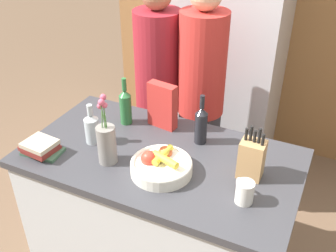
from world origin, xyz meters
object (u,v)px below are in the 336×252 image
(refrigerator, at_px, (226,51))
(cereal_box, at_px, (162,106))
(knife_block, at_px, (252,158))
(person_at_sink, at_px, (158,87))
(bottle_oil, at_px, (201,124))
(bottle_vinegar, at_px, (92,128))
(flower_vase, at_px, (107,142))
(book_stack, at_px, (41,148))
(bottle_wine, at_px, (125,106))
(fruit_bowl, at_px, (161,165))
(coffee_mug, at_px, (244,192))
(person_in_blue, at_px, (201,91))

(refrigerator, bearing_deg, cereal_box, -89.14)
(knife_block, relative_size, person_at_sink, 0.16)
(bottle_oil, distance_m, bottle_vinegar, 0.57)
(flower_vase, relative_size, book_stack, 1.79)
(knife_block, distance_m, bottle_vinegar, 0.84)
(bottle_vinegar, bearing_deg, bottle_wine, 76.35)
(flower_vase, xyz_separation_m, cereal_box, (0.10, 0.42, 0.02))
(flower_vase, height_order, bottle_wine, flower_vase)
(flower_vase, bearing_deg, cereal_box, 77.06)
(fruit_bowl, relative_size, bottle_vinegar, 1.32)
(fruit_bowl, relative_size, coffee_mug, 2.83)
(bottle_vinegar, xyz_separation_m, person_in_blue, (0.31, 0.78, -0.08))
(fruit_bowl, bearing_deg, cereal_box, 115.12)
(bottle_wine, distance_m, person_in_blue, 0.60)
(refrigerator, distance_m, coffee_mug, 1.72)
(fruit_bowl, xyz_separation_m, flower_vase, (-0.27, -0.04, 0.07))
(bottle_oil, bearing_deg, refrigerator, 102.19)
(flower_vase, distance_m, coffee_mug, 0.69)
(cereal_box, xyz_separation_m, bottle_wine, (-0.20, -0.06, -0.02))
(knife_block, height_order, person_in_blue, person_in_blue)
(flower_vase, height_order, bottle_oil, flower_vase)
(book_stack, height_order, bottle_vinegar, bottle_vinegar)
(refrigerator, bearing_deg, person_at_sink, -107.99)
(fruit_bowl, bearing_deg, coffee_mug, -3.85)
(refrigerator, height_order, flower_vase, refrigerator)
(cereal_box, height_order, person_in_blue, person_in_blue)
(fruit_bowl, distance_m, bottle_oil, 0.33)
(cereal_box, xyz_separation_m, coffee_mug, (0.59, -0.41, -0.08))
(knife_block, relative_size, bottle_oil, 0.95)
(fruit_bowl, bearing_deg, knife_block, 21.68)
(refrigerator, height_order, bottle_oil, refrigerator)
(refrigerator, distance_m, bottle_vinegar, 1.52)
(refrigerator, relative_size, flower_vase, 5.20)
(book_stack, height_order, bottle_wine, bottle_wine)
(bottle_vinegar, relative_size, person_at_sink, 0.14)
(bottle_vinegar, xyz_separation_m, bottle_wine, (0.06, 0.25, 0.02))
(coffee_mug, bearing_deg, bottle_wine, 156.30)
(bottle_vinegar, bearing_deg, person_at_sink, 89.66)
(cereal_box, relative_size, bottle_vinegar, 1.17)
(book_stack, xyz_separation_m, bottle_wine, (0.24, 0.45, 0.07))
(coffee_mug, relative_size, bottle_vinegar, 0.47)
(knife_block, bearing_deg, refrigerator, 112.40)
(refrigerator, height_order, book_stack, refrigerator)
(knife_block, height_order, cereal_box, knife_block)
(fruit_bowl, relative_size, bottle_oil, 1.06)
(cereal_box, bearing_deg, book_stack, -130.86)
(knife_block, bearing_deg, bottle_vinegar, -174.50)
(knife_block, xyz_separation_m, bottle_oil, (-0.31, 0.16, 0.01))
(coffee_mug, relative_size, bottle_oil, 0.37)
(knife_block, height_order, bottle_vinegar, knife_block)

